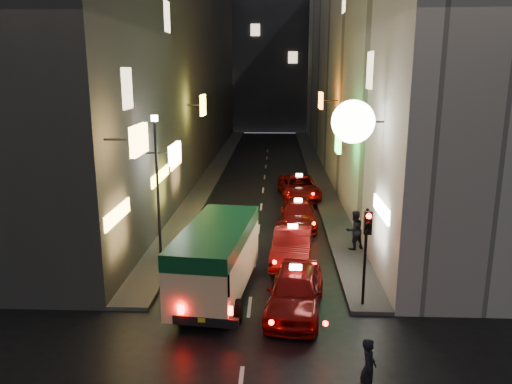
# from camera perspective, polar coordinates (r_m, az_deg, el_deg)

# --- Properties ---
(building_left) EXTENTS (7.43, 52.00, 18.00)m
(building_left) POSITION_cam_1_polar(r_m,az_deg,el_deg) (42.69, -10.02, 14.53)
(building_left) COLOR #34322F
(building_left) RESTS_ON ground
(building_right) EXTENTS (8.00, 52.00, 18.00)m
(building_right) POSITION_cam_1_polar(r_m,az_deg,el_deg) (42.35, 12.39, 14.44)
(building_right) COLOR #BBB5AC
(building_right) RESTS_ON ground
(building_far) EXTENTS (30.00, 10.00, 22.00)m
(building_far) POSITION_cam_1_polar(r_m,az_deg,el_deg) (73.81, 1.70, 15.79)
(building_far) COLOR #303035
(building_far) RESTS_ON ground
(sidewalk_left) EXTENTS (1.50, 52.00, 0.15)m
(sidewalk_left) POSITION_cam_1_polar(r_m,az_deg,el_deg) (42.83, -4.61, 2.68)
(sidewalk_left) COLOR #403E3C
(sidewalk_left) RESTS_ON ground
(sidewalk_right) EXTENTS (1.50, 52.00, 0.15)m
(sidewalk_right) POSITION_cam_1_polar(r_m,az_deg,el_deg) (42.65, 6.81, 2.58)
(sidewalk_right) COLOR #403E3C
(sidewalk_right) RESTS_ON ground
(minibus) EXTENTS (2.87, 6.43, 2.67)m
(minibus) POSITION_cam_1_polar(r_m,az_deg,el_deg) (18.48, -4.53, -6.91)
(minibus) COLOR beige
(minibus) RESTS_ON ground
(taxi_near) EXTENTS (3.04, 5.92, 1.97)m
(taxi_near) POSITION_cam_1_polar(r_m,az_deg,el_deg) (17.57, 4.50, -10.79)
(taxi_near) COLOR maroon
(taxi_near) RESTS_ON ground
(taxi_second) EXTENTS (2.84, 5.73, 1.93)m
(taxi_second) POSITION_cam_1_polar(r_m,az_deg,el_deg) (22.04, 4.19, -5.69)
(taxi_second) COLOR maroon
(taxi_second) RESTS_ON ground
(taxi_third) EXTENTS (2.03, 4.89, 1.72)m
(taxi_third) POSITION_cam_1_polar(r_m,az_deg,el_deg) (27.09, 4.84, -2.24)
(taxi_third) COLOR maroon
(taxi_third) RESTS_ON ground
(taxi_far) EXTENTS (2.68, 5.53, 1.87)m
(taxi_far) POSITION_cam_1_polar(r_m,az_deg,el_deg) (32.99, 4.94, 0.76)
(taxi_far) COLOR maroon
(taxi_far) RESTS_ON ground
(pedestrian_crossing) EXTENTS (0.48, 0.66, 1.85)m
(pedestrian_crossing) POSITION_cam_1_polar(r_m,az_deg,el_deg) (13.66, 12.76, -18.67)
(pedestrian_crossing) COLOR black
(pedestrian_crossing) RESTS_ON ground
(pedestrian_sidewalk) EXTENTS (0.92, 0.80, 2.07)m
(pedestrian_sidewalk) POSITION_cam_1_polar(r_m,az_deg,el_deg) (23.37, 11.19, -4.00)
(pedestrian_sidewalk) COLOR black
(pedestrian_sidewalk) RESTS_ON sidewalk_right
(traffic_light) EXTENTS (0.26, 0.43, 3.50)m
(traffic_light) POSITION_cam_1_polar(r_m,az_deg,el_deg) (17.39, 12.55, -5.03)
(traffic_light) COLOR black
(traffic_light) RESTS_ON sidewalk_right
(lamp_post) EXTENTS (0.28, 0.28, 6.22)m
(lamp_post) POSITION_cam_1_polar(r_m,az_deg,el_deg) (21.81, -11.23, 1.64)
(lamp_post) COLOR black
(lamp_post) RESTS_ON sidewalk_left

